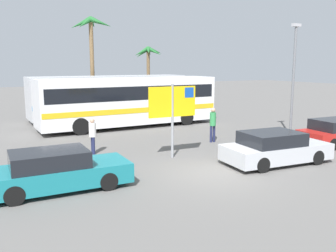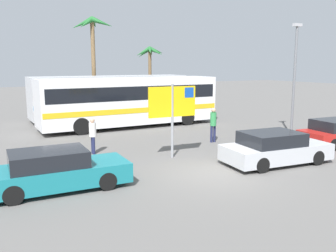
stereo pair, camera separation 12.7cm
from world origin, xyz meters
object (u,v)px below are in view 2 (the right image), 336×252
bus_front_coach (130,99)px  pedestrian_crossing_lot (93,133)px  ferry_sign (173,105)px  pedestrian_near_sign (213,122)px  bus_rear_coach (111,95)px  car_silver (275,148)px  car_teal (55,171)px

bus_front_coach → pedestrian_crossing_lot: bus_front_coach is taller
ferry_sign → pedestrian_near_sign: 3.98m
pedestrian_crossing_lot → pedestrian_near_sign: pedestrian_near_sign is taller
bus_rear_coach → pedestrian_crossing_lot: bus_rear_coach is taller
car_silver → pedestrian_near_sign: size_ratio=2.53×
bus_front_coach → pedestrian_near_sign: 6.80m
car_teal → car_silver: size_ratio=1.00×
car_silver → car_teal: bearing=178.2°
bus_rear_coach → pedestrian_crossing_lot: size_ratio=7.00×
bus_rear_coach → ferry_sign: ferry_sign is taller
bus_front_coach → ferry_sign: size_ratio=3.61×
ferry_sign → car_silver: bearing=-38.7°
pedestrian_crossing_lot → car_silver: bearing=-39.6°
bus_rear_coach → ferry_sign: size_ratio=3.61×
ferry_sign → car_teal: 5.89m
ferry_sign → pedestrian_crossing_lot: ferry_sign is taller
bus_front_coach → car_teal: bearing=-124.2°
bus_rear_coach → ferry_sign: 12.38m
car_teal → car_silver: bearing=-5.2°
ferry_sign → car_teal: bearing=-158.5°
pedestrian_crossing_lot → pedestrian_near_sign: size_ratio=0.91×
pedestrian_crossing_lot → bus_front_coach: bearing=54.7°
bus_front_coach → car_teal: 12.14m
bus_rear_coach → car_silver: bearing=-83.9°
car_teal → pedestrian_crossing_lot: (2.48, 4.08, 0.33)m
bus_rear_coach → car_silver: size_ratio=2.52×
bus_rear_coach → ferry_sign: bearing=-97.2°
ferry_sign → pedestrian_crossing_lot: bearing=144.5°
car_teal → car_silver: (8.53, -1.06, 0.00)m
car_silver → pedestrian_near_sign: bearing=93.0°
car_teal → pedestrian_crossing_lot: bearing=60.6°
bus_front_coach → car_silver: bus_front_coach is taller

